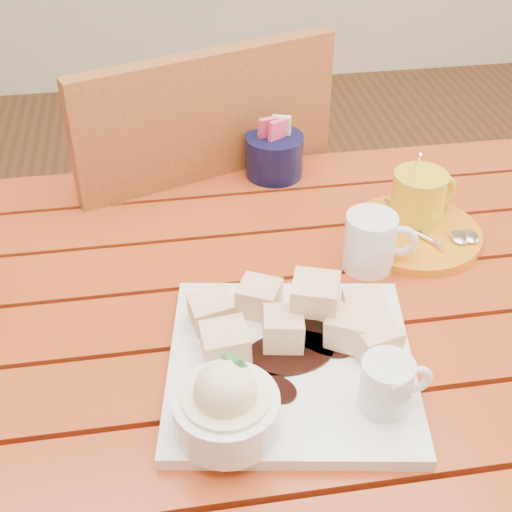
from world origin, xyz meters
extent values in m
cube|color=maroon|center=(0.00, -0.23, 0.73)|extent=(1.20, 0.11, 0.03)
cube|color=maroon|center=(0.00, -0.11, 0.73)|extent=(1.20, 0.11, 0.03)
cube|color=maroon|center=(0.00, 0.00, 0.73)|extent=(1.20, 0.11, 0.03)
cube|color=maroon|center=(0.00, 0.11, 0.73)|extent=(1.20, 0.11, 0.03)
cube|color=maroon|center=(0.00, 0.23, 0.73)|extent=(1.20, 0.11, 0.03)
cube|color=maroon|center=(0.00, 0.34, 0.73)|extent=(1.20, 0.11, 0.03)
cube|color=maroon|center=(0.00, 0.36, 0.68)|extent=(1.12, 0.04, 0.08)
cylinder|color=maroon|center=(0.55, 0.35, 0.36)|extent=(0.06, 0.06, 0.72)
cube|color=white|center=(0.04, -0.12, 0.76)|extent=(0.33, 0.33, 0.02)
cube|color=#D68B41|center=(0.02, -0.02, 0.79)|extent=(0.07, 0.07, 0.04)
cube|color=#D68B41|center=(0.11, -0.10, 0.79)|extent=(0.07, 0.07, 0.04)
cube|color=#D68B41|center=(0.08, -0.06, 0.82)|extent=(0.07, 0.07, 0.04)
cube|color=#D68B41|center=(0.14, -0.11, 0.79)|extent=(0.06, 0.06, 0.04)
cube|color=#D68B41|center=(0.04, -0.08, 0.79)|extent=(0.06, 0.06, 0.04)
cube|color=#D68B41|center=(-0.05, -0.04, 0.79)|extent=(0.06, 0.06, 0.04)
cube|color=#D68B41|center=(-0.03, -0.10, 0.79)|extent=(0.05, 0.05, 0.04)
cube|color=#D68B41|center=(0.14, -0.07, 0.79)|extent=(0.06, 0.06, 0.04)
cylinder|color=white|center=(-0.05, -0.20, 0.79)|extent=(0.11, 0.11, 0.04)
cylinder|color=#FFE7BB|center=(-0.05, -0.20, 0.80)|extent=(0.09, 0.09, 0.03)
sphere|color=#FFE7BB|center=(-0.05, -0.20, 0.82)|extent=(0.07, 0.07, 0.07)
cone|color=#297D39|center=(-0.03, -0.19, 0.85)|extent=(0.04, 0.04, 0.03)
cone|color=#297D39|center=(-0.04, -0.18, 0.85)|extent=(0.03, 0.03, 0.03)
cylinder|color=white|center=(0.13, -0.20, 0.80)|extent=(0.06, 0.06, 0.06)
cylinder|color=black|center=(0.13, -0.20, 0.82)|extent=(0.04, 0.04, 0.01)
cone|color=white|center=(0.13, -0.23, 0.82)|extent=(0.02, 0.02, 0.03)
torus|color=white|center=(0.16, -0.20, 0.80)|extent=(0.04, 0.01, 0.04)
cylinder|color=gold|center=(0.29, 0.15, 0.79)|extent=(0.08, 0.08, 0.09)
cylinder|color=black|center=(0.29, 0.15, 0.83)|extent=(0.07, 0.07, 0.01)
torus|color=gold|center=(0.33, 0.17, 0.79)|extent=(0.06, 0.03, 0.06)
cylinder|color=silver|center=(0.27, 0.16, 0.83)|extent=(0.01, 0.06, 0.12)
cylinder|color=white|center=(0.19, 0.07, 0.79)|extent=(0.07, 0.07, 0.08)
cylinder|color=white|center=(0.19, 0.07, 0.83)|extent=(0.06, 0.06, 0.01)
cone|color=white|center=(0.19, 0.03, 0.82)|extent=(0.03, 0.03, 0.03)
torus|color=white|center=(0.23, 0.07, 0.79)|extent=(0.05, 0.02, 0.05)
cylinder|color=black|center=(0.10, 0.34, 0.79)|extent=(0.10, 0.10, 0.07)
cube|color=#F04170|center=(0.09, 0.34, 0.83)|extent=(0.03, 0.02, 0.05)
cube|color=white|center=(0.11, 0.34, 0.83)|extent=(0.03, 0.02, 0.05)
cube|color=#F04170|center=(0.10, 0.33, 0.83)|extent=(0.03, 0.03, 0.05)
cylinder|color=orange|center=(0.28, 0.12, 0.76)|extent=(0.20, 0.20, 0.01)
cylinder|color=silver|center=(0.25, 0.13, 0.77)|extent=(0.09, 0.12, 0.01)
cylinder|color=silver|center=(0.28, 0.13, 0.77)|extent=(0.05, 0.14, 0.01)
ellipsoid|color=silver|center=(0.33, 0.09, 0.77)|extent=(0.03, 0.04, 0.01)
ellipsoid|color=silver|center=(0.35, 0.09, 0.77)|extent=(0.03, 0.04, 0.01)
cube|color=brown|center=(-0.07, 0.55, 0.47)|extent=(0.58, 0.58, 0.03)
cylinder|color=brown|center=(0.05, 0.80, 0.23)|extent=(0.04, 0.04, 0.45)
cylinder|color=brown|center=(-0.32, 0.67, 0.23)|extent=(0.04, 0.04, 0.45)
cylinder|color=brown|center=(0.18, 0.43, 0.23)|extent=(0.04, 0.04, 0.45)
cylinder|color=brown|center=(-0.19, 0.31, 0.23)|extent=(0.04, 0.04, 0.45)
cube|color=brown|center=(0.00, 0.36, 0.72)|extent=(0.44, 0.18, 0.48)
camera|label=1|loc=(-0.10, -0.70, 1.36)|focal=50.00mm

